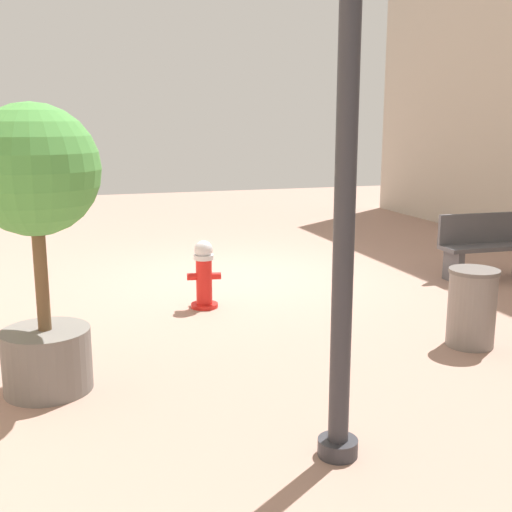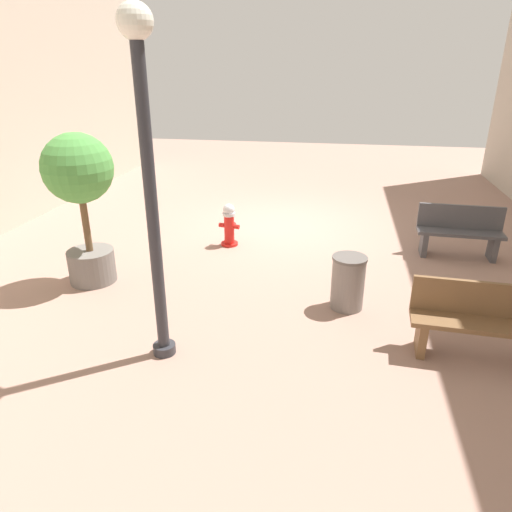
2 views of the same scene
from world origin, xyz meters
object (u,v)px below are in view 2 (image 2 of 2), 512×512
at_px(planter_tree, 81,189).
at_px(street_lamp, 147,159).
at_px(bench_near, 459,231).
at_px(trash_bin, 348,282).
at_px(fire_hydrant, 229,225).
at_px(bench_far, 481,320).

relative_size(planter_tree, street_lamp, 0.62).
height_order(bench_near, trash_bin, bench_near).
height_order(fire_hydrant, bench_near, bench_near).
bearing_deg(bench_near, planter_tree, 19.79).
distance_m(bench_far, trash_bin, 1.84).
bearing_deg(bench_far, trash_bin, -31.78).
xyz_separation_m(bench_near, planter_tree, (6.18, 2.22, 1.08)).
height_order(fire_hydrant, trash_bin, fire_hydrant).
relative_size(fire_hydrant, bench_far, 0.51).
bearing_deg(street_lamp, trash_bin, -144.48).
xyz_separation_m(planter_tree, trash_bin, (-4.15, 0.17, -1.16)).
bearing_deg(trash_bin, fire_hydrant, -43.64).
xyz_separation_m(bench_near, trash_bin, (2.04, 2.40, -0.08)).
bearing_deg(bench_near, street_lamp, 43.04).
height_order(fire_hydrant, planter_tree, planter_tree).
bearing_deg(bench_far, bench_near, -97.96).
xyz_separation_m(bench_far, trash_bin, (1.57, -0.97, -0.09)).
bearing_deg(planter_tree, bench_far, 168.70).
bearing_deg(bench_far, fire_hydrant, -39.29).
distance_m(planter_tree, street_lamp, 2.74).
xyz_separation_m(fire_hydrant, planter_tree, (1.85, 2.02, 1.14)).
relative_size(bench_far, trash_bin, 2.05).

